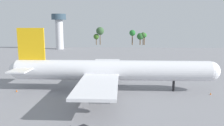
# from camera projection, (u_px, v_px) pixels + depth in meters

# --- Properties ---
(ground_plane) EXTENTS (250.59, 250.59, 0.00)m
(ground_plane) POSITION_uv_depth(u_px,v_px,m) (112.00, 90.00, 68.62)
(ground_plane) COLOR gray
(cargo_airplane) EXTENTS (62.65, 49.52, 18.66)m
(cargo_airplane) POSITION_uv_depth(u_px,v_px,m) (111.00, 71.00, 67.58)
(cargo_airplane) COLOR silver
(cargo_airplane) RESTS_ON ground_plane
(catering_truck) EXTENTS (4.39, 3.59, 2.31)m
(catering_truck) POSITION_uv_depth(u_px,v_px,m) (50.00, 67.00, 100.41)
(catering_truck) COLOR silver
(catering_truck) RESTS_ON ground_plane
(safety_cone_nose) EXTENTS (0.42, 0.42, 0.60)m
(safety_cone_nose) POSITION_uv_depth(u_px,v_px,m) (211.00, 94.00, 64.43)
(safety_cone_nose) COLOR orange
(safety_cone_nose) RESTS_ON ground_plane
(safety_cone_tail) EXTENTS (0.44, 0.44, 0.62)m
(safety_cone_tail) POSITION_uv_depth(u_px,v_px,m) (17.00, 91.00, 67.24)
(safety_cone_tail) COLOR orange
(safety_cone_tail) RESTS_ON ground_plane
(control_tower) EXTENTS (11.15, 11.15, 27.25)m
(control_tower) POSITION_uv_depth(u_px,v_px,m) (59.00, 27.00, 176.78)
(control_tower) COLOR silver
(control_tower) RESTS_ON ground_plane
(tree_line_backdrop) EXTENTS (50.07, 7.39, 16.71)m
(tree_line_backdrop) POSITION_uv_depth(u_px,v_px,m) (121.00, 34.00, 213.16)
(tree_line_backdrop) COLOR #51381E
(tree_line_backdrop) RESTS_ON ground_plane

